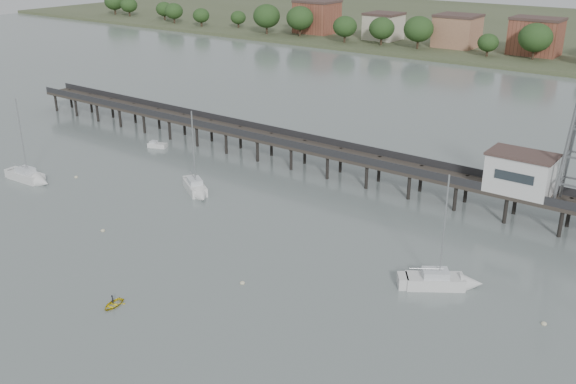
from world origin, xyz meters
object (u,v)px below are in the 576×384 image
at_px(sailboat_c, 447,282).
at_px(yellow_dinghy, 113,306).
at_px(sailboat_b, 197,190).
at_px(pier, 354,157).
at_px(sailboat_a, 32,178).
at_px(white_tender, 157,145).

bearing_deg(sailboat_c, yellow_dinghy, -171.72).
relative_size(sailboat_b, yellow_dinghy, 5.07).
relative_size(sailboat_c, yellow_dinghy, 5.34).
relative_size(pier, yellow_dinghy, 58.80).
bearing_deg(sailboat_b, sailboat_a, -123.34).
height_order(pier, yellow_dinghy, pier).
distance_m(sailboat_b, white_tender, 24.52).
distance_m(sailboat_c, yellow_dinghy, 35.21).
bearing_deg(white_tender, pier, -9.75).
xyz_separation_m(sailboat_b, white_tender, (-21.42, 11.92, -0.24)).
xyz_separation_m(sailboat_c, sailboat_a, (-64.22, -8.08, -0.00)).
height_order(sailboat_b, yellow_dinghy, sailboat_b).
height_order(sailboat_a, white_tender, sailboat_a).
bearing_deg(white_tender, yellow_dinghy, -67.64).
xyz_separation_m(pier, sailboat_a, (-39.19, -30.02, -3.15)).
bearing_deg(sailboat_c, white_tender, 131.75).
distance_m(sailboat_c, sailboat_b, 40.37).
distance_m(pier, white_tender, 37.38).
xyz_separation_m(pier, yellow_dinghy, (-0.87, -45.78, -3.79)).
distance_m(sailboat_c, white_tender, 63.52).
relative_size(sailboat_c, white_tender, 3.75).
relative_size(pier, sailboat_c, 11.02).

